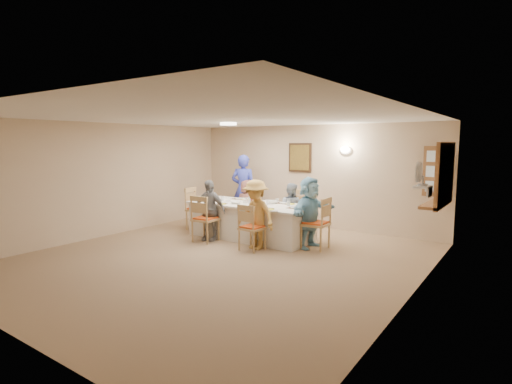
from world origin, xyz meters
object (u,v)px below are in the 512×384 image
Objects in this scene: chair_front_left at (205,218)px; caregiver at (244,189)px; diner_front_right at (256,215)px; diner_right_end at (310,212)px; serving_hatch at (445,175)px; chair_right_end at (316,223)px; chair_left_end at (198,208)px; condiment_ketchup at (252,198)px; diner_back_left at (247,205)px; chair_front_right at (252,227)px; diner_front_left at (209,210)px; diner_back_right at (291,210)px; dining_table at (251,221)px; chair_back_right at (293,212)px; desk_fan at (421,177)px; chair_back_left at (250,208)px.

caregiver reaches higher than chair_front_left.
diner_front_right is 1.07m from diner_right_end.
chair_front_left is (-4.29, -1.59, -1.01)m from serving_hatch.
chair_front_left is 0.96× the size of chair_right_end.
chair_left_end is 4.38× the size of condiment_ketchup.
diner_back_left is 2.13m from diner_right_end.
chair_front_left is at bearing 85.02° from caregiver.
diner_right_end is 6.12× the size of condiment_ketchup.
diner_front_left is at bearing -2.70° from chair_front_right.
diner_back_left is 1.01× the size of diner_back_right.
chair_front_left is at bearing 118.74° from diner_right_end.
diner_front_right is at bearing -116.81° from chair_left_end.
chair_front_right reaches higher than dining_table.
chair_back_right is 2.00m from chair_front_left.
chair_front_right is at bearing 112.26° from caregiver.
diner_front_right is at bearing -177.62° from desk_fan.
chair_right_end is (3.10, 0.00, 0.01)m from chair_left_end.
chair_back_left is at bearing 75.53° from diner_right_end.
serving_hatch is 1.26× the size of diner_back_left.
serving_hatch is 3.24m from chair_back_right.
diner_back_right is at bearing 38.46° from diner_front_left.
desk_fan reaches higher than chair_front_left.
diner_right_end is at bearing 0.00° from dining_table.
chair_back_left is at bearing -169.44° from chair_back_right.
chair_front_left is at bearing -100.11° from diner_front_left.
desk_fan is 3.43m from chair_back_right.
dining_table is at bearing -67.33° from condiment_ketchup.
diner_front_left is at bearing -95.95° from chair_back_left.
chair_back_left is 0.82× the size of diner_back_right.
chair_front_right is (1.20, 0.00, -0.04)m from chair_front_left.
desk_fan is 0.11× the size of dining_table.
dining_table is (-3.58, 0.56, -1.17)m from desk_fan.
chair_front_right is 2.29m from chair_left_end.
chair_front_left reaches higher than chair_front_right.
caregiver is at bearing -81.12° from chair_front_left.
diner_front_right is (1.20, 0.12, 0.18)m from chair_front_left.
chair_back_left is 1.20m from chair_back_right.
diner_back_left is at bearing 115.78° from caregiver.
chair_back_left is 0.16m from diner_back_left.
diner_right_end is (2.02, 0.80, 0.21)m from chair_front_left.
chair_front_left reaches higher than chair_back_left.
dining_table is at bearing -99.26° from chair_left_end.
chair_back_left is (-4.29, 0.01, -1.01)m from serving_hatch.
diner_back_left is at bearing 131.42° from dining_table.
diner_back_left reaches higher than condiment_ketchup.
chair_back_right is at bearing 150.05° from caregiver.
diner_back_right is (-3.09, -0.11, -0.91)m from serving_hatch.
diner_back_left is 0.71m from caregiver.
serving_hatch is 5.39m from chair_left_end.
serving_hatch reaches higher than caregiver.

